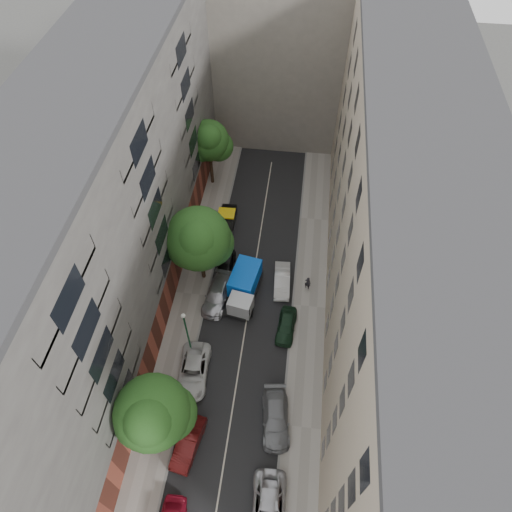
% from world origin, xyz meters
% --- Properties ---
extents(ground, '(120.00, 120.00, 0.00)m').
position_xyz_m(ground, '(0.00, 0.00, 0.00)').
color(ground, '#4C4C49').
rests_on(ground, ground).
extents(road_surface, '(8.00, 44.00, 0.02)m').
position_xyz_m(road_surface, '(0.00, 0.00, 0.01)').
color(road_surface, black).
rests_on(road_surface, ground).
extents(sidewalk_left, '(3.00, 44.00, 0.15)m').
position_xyz_m(sidewalk_left, '(-5.50, 0.00, 0.07)').
color(sidewalk_left, gray).
rests_on(sidewalk_left, ground).
extents(sidewalk_right, '(3.00, 44.00, 0.15)m').
position_xyz_m(sidewalk_right, '(5.50, 0.00, 0.07)').
color(sidewalk_right, gray).
rests_on(sidewalk_right, ground).
extents(building_left, '(8.00, 44.00, 20.00)m').
position_xyz_m(building_left, '(-11.00, 0.00, 10.00)').
color(building_left, '#4C4947').
rests_on(building_left, ground).
extents(building_right, '(8.00, 44.00, 20.00)m').
position_xyz_m(building_right, '(11.00, 0.00, 10.00)').
color(building_right, tan).
rests_on(building_right, ground).
extents(building_endcap, '(18.00, 12.00, 18.00)m').
position_xyz_m(building_endcap, '(0.00, 28.00, 9.00)').
color(building_endcap, slate).
rests_on(building_endcap, ground).
extents(tarp_truck, '(3.07, 5.86, 2.56)m').
position_xyz_m(tarp_truck, '(-0.60, 0.54, 1.41)').
color(tarp_truck, black).
rests_on(tarp_truck, ground).
extents(car_left_1, '(2.17, 4.42, 1.39)m').
position_xyz_m(car_left_1, '(-2.80, -13.40, 0.70)').
color(car_left_1, '#4D0F0F').
rests_on(car_left_1, ground).
extents(car_left_2, '(2.63, 5.27, 1.43)m').
position_xyz_m(car_left_2, '(-3.60, -7.80, 0.72)').
color(car_left_2, silver).
rests_on(car_left_2, ground).
extents(car_left_3, '(2.54, 5.11, 1.43)m').
position_xyz_m(car_left_3, '(-2.97, -0.20, 0.71)').
color(car_left_3, '#B6B5BA').
rests_on(car_left_3, ground).
extents(car_left_4, '(1.69, 3.80, 1.27)m').
position_xyz_m(car_left_4, '(-2.80, 3.40, 0.64)').
color(car_left_4, black).
rests_on(car_left_4, ground).
extents(car_left_5, '(1.64, 4.53, 1.48)m').
position_xyz_m(car_left_5, '(-3.60, 9.00, 0.74)').
color(car_left_5, black).
rests_on(car_left_5, ground).
extents(car_right_0, '(2.70, 5.28, 1.43)m').
position_xyz_m(car_right_0, '(3.60, -17.00, 0.71)').
color(car_right_0, '#B7B6BC').
rests_on(car_right_0, ground).
extents(car_right_1, '(2.66, 5.21, 1.45)m').
position_xyz_m(car_right_1, '(3.47, -10.80, 0.72)').
color(car_right_1, slate).
rests_on(car_right_1, ground).
extents(car_right_2, '(1.85, 3.99, 1.32)m').
position_xyz_m(car_right_2, '(3.60, -2.60, 0.66)').
color(car_right_2, black).
rests_on(car_right_2, ground).
extents(car_right_3, '(1.73, 4.25, 1.37)m').
position_xyz_m(car_right_3, '(2.80, 2.17, 0.69)').
color(car_right_3, silver).
rests_on(car_right_3, ground).
extents(tree_near, '(5.35, 5.09, 8.57)m').
position_xyz_m(tree_near, '(-4.50, -13.32, 5.85)').
color(tree_near, '#382619').
rests_on(tree_near, sidewalk_left).
extents(tree_mid, '(5.95, 5.77, 8.45)m').
position_xyz_m(tree_mid, '(-4.64, 2.03, 5.56)').
color(tree_mid, '#382619').
rests_on(tree_mid, sidewalk_left).
extents(tree_far, '(4.75, 4.38, 8.23)m').
position_xyz_m(tree_far, '(-6.25, 15.28, 5.76)').
color(tree_far, '#382619').
rests_on(tree_far, sidewalk_left).
extents(lamp_post, '(0.36, 0.36, 6.15)m').
position_xyz_m(lamp_post, '(-4.20, -5.87, 3.96)').
color(lamp_post, '#1A5B33').
rests_on(lamp_post, sidewalk_left).
extents(pedestrian, '(0.67, 0.55, 1.58)m').
position_xyz_m(pedestrian, '(5.20, 2.02, 0.94)').
color(pedestrian, black).
rests_on(pedestrian, sidewalk_right).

